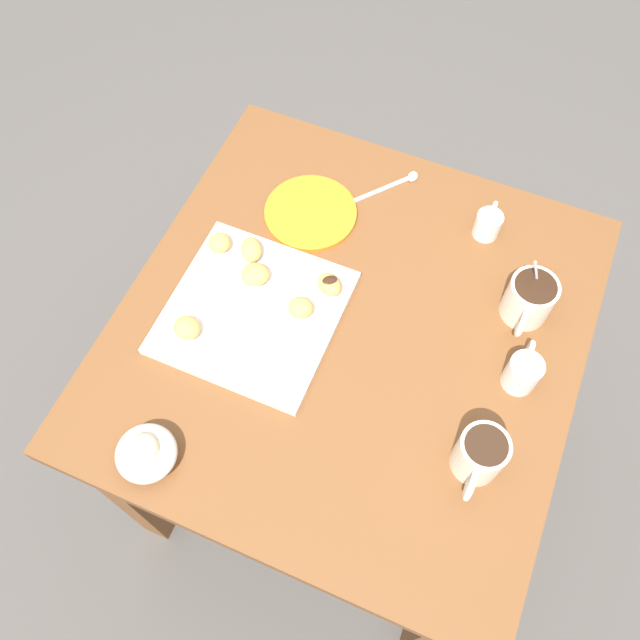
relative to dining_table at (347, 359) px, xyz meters
name	(u,v)px	position (x,y,z in m)	size (l,w,h in m)	color
ground_plane	(340,447)	(0.00, 0.00, -0.60)	(8.00, 8.00, 0.00)	#514C47
dining_table	(347,359)	(0.00, 0.00, 0.00)	(0.88, 0.84, 0.74)	brown
pastry_plate_square	(253,312)	(0.05, -0.18, 0.15)	(0.31, 0.31, 0.02)	white
coffee_mug_cream_left	(529,299)	(-0.16, 0.29, 0.20)	(0.13, 0.09, 0.14)	silver
coffee_mug_cream_right	(480,455)	(0.16, 0.29, 0.20)	(0.12, 0.08, 0.10)	silver
cream_pitcher_white	(523,372)	(-0.02, 0.32, 0.19)	(0.10, 0.06, 0.07)	white
ice_cream_bowl	(146,453)	(0.36, -0.22, 0.18)	(0.10, 0.10, 0.08)	white
chocolate_sauce_pitcher	(488,223)	(-0.31, 0.17, 0.18)	(0.09, 0.05, 0.06)	white
saucer_orange_left	(311,213)	(-0.21, -0.17, 0.15)	(0.19, 0.19, 0.01)	orange
loose_spoon_near_saucer	(393,185)	(-0.35, -0.04, 0.15)	(0.13, 0.11, 0.01)	silver
beignet_0	(220,243)	(-0.06, -0.30, 0.18)	(0.04, 0.04, 0.03)	#DBA351
beignet_1	(301,308)	(0.02, -0.09, 0.18)	(0.05, 0.04, 0.04)	#DBA351
beignet_2	(330,285)	(-0.05, -0.06, 0.18)	(0.04, 0.05, 0.03)	#DBA351
chocolate_drizzle_2	(330,280)	(-0.05, -0.06, 0.19)	(0.03, 0.02, 0.01)	#381E11
beignet_3	(251,250)	(-0.07, -0.23, 0.18)	(0.06, 0.04, 0.03)	#DBA351
beignet_4	(255,274)	(-0.02, -0.20, 0.18)	(0.05, 0.05, 0.03)	#DBA351
beignet_5	(187,328)	(0.13, -0.27, 0.18)	(0.05, 0.05, 0.03)	#DBA351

